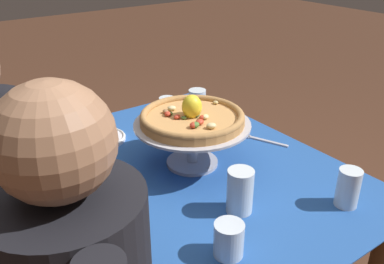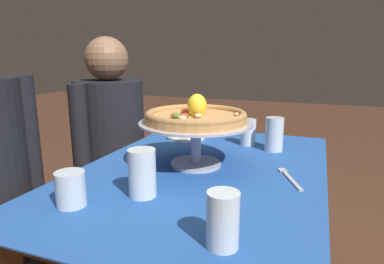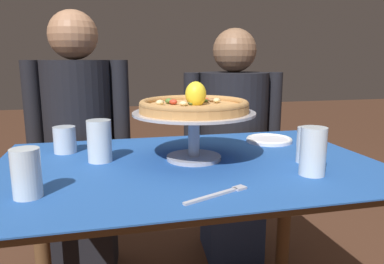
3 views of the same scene
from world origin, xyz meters
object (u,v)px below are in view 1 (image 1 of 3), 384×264
water_glass_front_left (348,190)px  water_glass_side_right (167,112)px  pizza (192,117)px  dinner_fork (262,140)px  water_glass_side_left (240,193)px  water_glass_back_left (229,241)px  side_plate (102,138)px  water_glass_front_right (197,107)px  pizza_stand (192,134)px

water_glass_front_left → water_glass_side_right: bearing=8.0°
pizza → dinner_fork: (-0.01, -0.32, -0.18)m
pizza → water_glass_side_left: pizza is taller
water_glass_back_left → dinner_fork: water_glass_back_left is taller
water_glass_side_right → water_glass_back_left: size_ratio=1.22×
pizza → side_plate: bearing=26.8°
water_glass_side_right → water_glass_back_left: water_glass_side_right is taller
pizza → water_glass_front_right: 0.39m
dinner_fork → pizza_stand: bearing=87.5°
water_glass_side_right → water_glass_front_right: 0.13m
pizza_stand → water_glass_front_right: 0.38m
water_glass_front_right → side_plate: water_glass_front_right is taller
water_glass_side_right → side_plate: (0.01, 0.30, -0.04)m
water_glass_front_left → side_plate: 0.91m
water_glass_side_left → water_glass_back_left: size_ratio=1.45×
water_glass_side_right → side_plate: 0.30m
water_glass_front_left → water_glass_side_left: bearing=59.2°
water_glass_front_right → side_plate: size_ratio=0.77×
water_glass_side_left → water_glass_back_left: (-0.12, 0.14, -0.02)m
water_glass_side_right → side_plate: bearing=87.9°
water_glass_front_left → side_plate: (0.82, 0.41, -0.04)m
water_glass_front_right → pizza_stand: bearing=140.9°
pizza → dinner_fork: pizza is taller
dinner_fork → side_plate: bearing=53.8°
side_plate → water_glass_front_left: bearing=-153.4°
pizza_stand → water_glass_front_left: bearing=-153.7°
water_glass_front_right → dinner_fork: bearing=-163.6°
pizza → water_glass_side_left: 0.33m
water_glass_front_right → side_plate: (0.06, 0.41, -0.05)m
water_glass_front_right → side_plate: 0.42m
water_glass_back_left → dinner_fork: size_ratio=0.51×
water_glass_back_left → water_glass_front_right: (0.71, -0.43, 0.02)m
water_glass_side_left → water_glass_front_left: size_ratio=1.13×
pizza → water_glass_front_left: size_ratio=2.93×
water_glass_side_left → water_glass_front_left: 0.32m
water_glass_side_left → side_plate: (0.65, 0.13, -0.05)m
pizza_stand → water_glass_side_left: size_ratio=2.94×
water_glass_side_left → dinner_fork: bearing=-52.4°
water_glass_front_left → pizza_stand: bearing=26.3°
water_glass_side_right → water_glass_front_left: (-0.81, -0.11, 0.00)m
water_glass_front_left → dinner_fork: (0.45, -0.09, -0.05)m
water_glass_side_left → water_glass_front_right: (0.59, -0.28, 0.00)m
water_glass_side_right → dinner_fork: size_ratio=0.63×
water_glass_side_right → water_glass_front_right: water_glass_front_right is taller
pizza → water_glass_back_left: (-0.42, 0.19, -0.14)m
pizza_stand → pizza: size_ratio=1.13×
dinner_fork → water_glass_side_left: bearing=127.6°
water_glass_side_right → dinner_fork: (-0.36, -0.21, -0.05)m
pizza_stand → dinner_fork: size_ratio=2.18×
water_glass_side_left → water_glass_front_left: water_glass_side_left is taller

